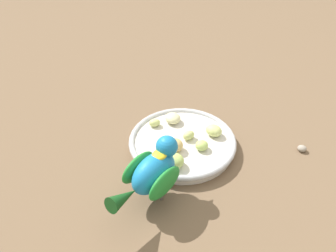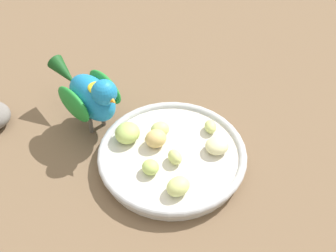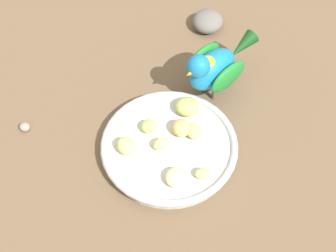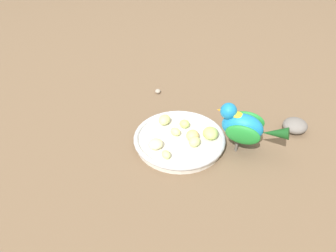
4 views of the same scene
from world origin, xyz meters
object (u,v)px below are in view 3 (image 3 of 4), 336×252
parrot (214,67)px  apple_piece_7 (187,107)px  apple_piece_6 (203,174)px  apple_piece_4 (176,178)px  apple_piece_5 (195,133)px  apple_piece_2 (149,126)px  apple_piece_3 (126,146)px  rock_large (208,21)px  feeding_bowl (169,147)px  apple_piece_0 (161,144)px  apple_piece_1 (178,128)px  pebble_0 (25,127)px

parrot → apple_piece_7: bearing=8.6°
apple_piece_6 → parrot: 0.19m
apple_piece_4 → apple_piece_7: (-0.13, 0.04, 0.00)m
apple_piece_5 → apple_piece_6: (0.07, -0.00, -0.00)m
apple_piece_7 → parrot: size_ratio=0.27×
parrot → apple_piece_2: bearing=-1.9°
apple_piece_2 → apple_piece_5: 0.07m
apple_piece_3 → parrot: (-0.11, 0.16, 0.04)m
apple_piece_4 → apple_piece_5: bearing=149.7°
apple_piece_2 → rock_large: apple_piece_2 is taller
feeding_bowl → apple_piece_2: (-0.03, -0.03, 0.01)m
apple_piece_0 → apple_piece_1: size_ratio=0.80×
apple_piece_3 → apple_piece_4: (0.07, 0.07, -0.00)m
apple_piece_4 → apple_piece_3: bearing=-135.6°
apple_piece_4 → apple_piece_6: size_ratio=1.43×
apple_piece_5 → apple_piece_7: bearing=-177.8°
apple_piece_2 → apple_piece_6: size_ratio=1.05×
feeding_bowl → apple_piece_3: 0.07m
apple_piece_3 → feeding_bowl: bearing=88.4°
apple_piece_3 → parrot: 0.20m
apple_piece_5 → apple_piece_6: size_ratio=1.19×
feeding_bowl → apple_piece_4: size_ratio=6.31×
apple_piece_2 → apple_piece_7: apple_piece_7 is taller
parrot → rock_large: 0.17m
parrot → pebble_0: 0.33m
apple_piece_4 → apple_piece_0: bearing=-168.9°
apple_piece_4 → apple_piece_6: apple_piece_4 is taller
feeding_bowl → apple_piece_5: 0.05m
apple_piece_2 → apple_piece_1: bearing=72.9°
apple_piece_7 → rock_large: bearing=158.8°
apple_piece_3 → parrot: bearing=123.8°
apple_piece_1 → apple_piece_3: size_ratio=0.92×
apple_piece_0 → apple_piece_3: bearing=-94.1°
pebble_0 → parrot: bearing=94.6°
apple_piece_4 → rock_large: 0.36m
apple_piece_2 → pebble_0: 0.21m
apple_piece_4 → apple_piece_7: apple_piece_7 is taller
apple_piece_5 → apple_piece_6: bearing=-1.9°
apple_piece_6 → apple_piece_2: bearing=-145.9°
apple_piece_3 → apple_piece_4: 0.09m
apple_piece_7 → parrot: (-0.05, 0.05, 0.03)m
feeding_bowl → apple_piece_1: apple_piece_1 is taller
feeding_bowl → apple_piece_6: bearing=31.6°
apple_piece_1 → pebble_0: bearing=-104.4°
apple_piece_0 → apple_piece_5: size_ratio=0.88×
apple_piece_6 → apple_piece_7: size_ratio=0.61×
parrot → pebble_0: bearing=-29.1°
feeding_bowl → apple_piece_7: 0.08m
apple_piece_7 → pebble_0: apple_piece_7 is taller
apple_piece_0 → apple_piece_5: 0.06m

